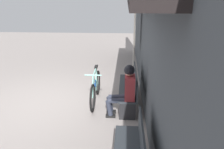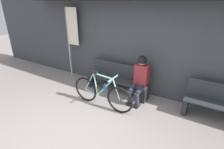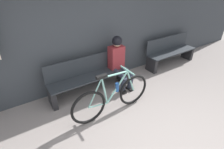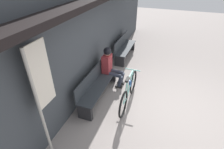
{
  "view_description": "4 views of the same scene",
  "coord_description": "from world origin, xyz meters",
  "px_view_note": "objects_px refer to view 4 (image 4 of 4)",
  "views": [
    {
      "loc": [
        4.91,
        1.89,
        2.54
      ],
      "look_at": [
        -0.29,
        1.55,
        0.71
      ],
      "focal_mm": 35.0,
      "sensor_mm": 36.0,
      "label": 1
    },
    {
      "loc": [
        1.98,
        -1.9,
        2.46
      ],
      "look_at": [
        -0.15,
        1.56,
        0.71
      ],
      "focal_mm": 28.0,
      "sensor_mm": 36.0,
      "label": 2
    },
    {
      "loc": [
        -1.62,
        -1.07,
        2.37
      ],
      "look_at": [
        0.02,
        1.47,
        0.63
      ],
      "focal_mm": 28.0,
      "sensor_mm": 36.0,
      "label": 3
    },
    {
      "loc": [
        -3.73,
        0.33,
        3.18
      ],
      "look_at": [
        -0.03,
        1.65,
        0.69
      ],
      "focal_mm": 28.0,
      "sensor_mm": 36.0,
      "label": 4
    }
  ],
  "objects_px": {
    "park_bench_far": "(124,48)",
    "bicycle": "(129,91)",
    "banner_pole": "(41,90)",
    "person_seated": "(110,64)",
    "park_bench_near": "(97,85)"
  },
  "relations": [
    {
      "from": "bicycle",
      "to": "banner_pole",
      "type": "distance_m",
      "value": 2.37
    },
    {
      "from": "park_bench_far",
      "to": "banner_pole",
      "type": "xyz_separation_m",
      "value": [
        -4.43,
        0.14,
        1.1
      ]
    },
    {
      "from": "bicycle",
      "to": "park_bench_far",
      "type": "height_order",
      "value": "bicycle"
    },
    {
      "from": "bicycle",
      "to": "park_bench_far",
      "type": "xyz_separation_m",
      "value": [
        2.59,
        0.87,
        0.02
      ]
    },
    {
      "from": "park_bench_near",
      "to": "bicycle",
      "type": "xyz_separation_m",
      "value": [
        0.05,
        -0.88,
        -0.02
      ]
    },
    {
      "from": "person_seated",
      "to": "banner_pole",
      "type": "height_order",
      "value": "banner_pole"
    },
    {
      "from": "park_bench_far",
      "to": "banner_pole",
      "type": "height_order",
      "value": "banner_pole"
    },
    {
      "from": "banner_pole",
      "to": "person_seated",
      "type": "bearing_deg",
      "value": -5.82
    },
    {
      "from": "bicycle",
      "to": "park_bench_far",
      "type": "distance_m",
      "value": 2.73
    },
    {
      "from": "person_seated",
      "to": "banner_pole",
      "type": "xyz_separation_m",
      "value": [
        -2.49,
        0.25,
        0.8
      ]
    },
    {
      "from": "person_seated",
      "to": "park_bench_far",
      "type": "bearing_deg",
      "value": 3.34
    },
    {
      "from": "park_bench_near",
      "to": "bicycle",
      "type": "bearing_deg",
      "value": -86.5
    },
    {
      "from": "bicycle",
      "to": "person_seated",
      "type": "bearing_deg",
      "value": 49.11
    },
    {
      "from": "park_bench_far",
      "to": "bicycle",
      "type": "bearing_deg",
      "value": -161.39
    },
    {
      "from": "bicycle",
      "to": "park_bench_far",
      "type": "bearing_deg",
      "value": 18.61
    }
  ]
}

